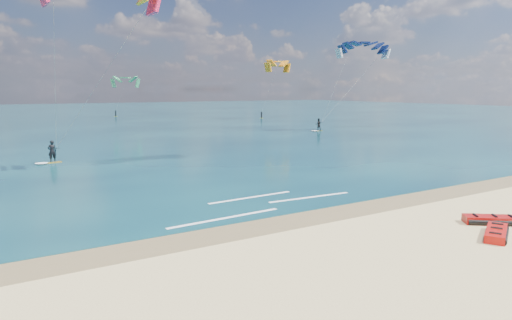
{
  "coord_description": "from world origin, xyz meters",
  "views": [
    {
      "loc": [
        -13.52,
        -14.5,
        6.37
      ],
      "look_at": [
        0.19,
        8.0,
        2.27
      ],
      "focal_mm": 32.0,
      "sensor_mm": 36.0,
      "label": 1
    }
  ],
  "objects_px": {
    "kitesurfer_main": "(75,64)",
    "kitesurfer_far": "(343,78)",
    "packed_kite_left": "(496,237)",
    "packed_kite_mid": "(491,224)"
  },
  "relations": [
    {
      "from": "packed_kite_mid",
      "to": "kitesurfer_far",
      "type": "bearing_deg",
      "value": 93.56
    },
    {
      "from": "packed_kite_left",
      "to": "packed_kite_mid",
      "type": "relative_size",
      "value": 0.97
    },
    {
      "from": "packed_kite_left",
      "to": "kitesurfer_far",
      "type": "xyz_separation_m",
      "value": [
        29.24,
        42.45,
        8.08
      ]
    },
    {
      "from": "kitesurfer_far",
      "to": "packed_kite_mid",
      "type": "bearing_deg",
      "value": -124.19
    },
    {
      "from": "kitesurfer_main",
      "to": "kitesurfer_far",
      "type": "xyz_separation_m",
      "value": [
        41.23,
        14.67,
        -0.22
      ]
    },
    {
      "from": "packed_kite_left",
      "to": "packed_kite_mid",
      "type": "xyz_separation_m",
      "value": [
        1.75,
        1.29,
        0.0
      ]
    },
    {
      "from": "kitesurfer_far",
      "to": "packed_kite_left",
      "type": "bearing_deg",
      "value": -125.01
    },
    {
      "from": "packed_kite_mid",
      "to": "packed_kite_left",
      "type": "bearing_deg",
      "value": -106.33
    },
    {
      "from": "packed_kite_mid",
      "to": "kitesurfer_main",
      "type": "xyz_separation_m",
      "value": [
        -13.73,
        26.49,
        8.3
      ]
    },
    {
      "from": "kitesurfer_main",
      "to": "kitesurfer_far",
      "type": "height_order",
      "value": "kitesurfer_main"
    }
  ]
}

